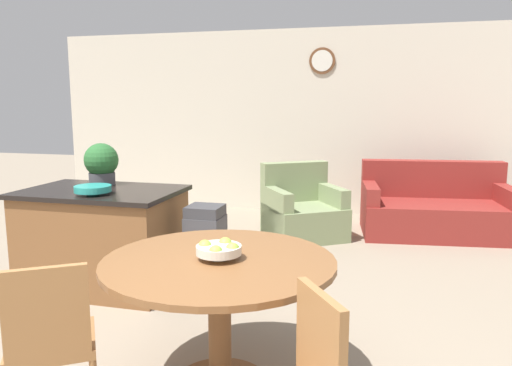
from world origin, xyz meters
TOP-DOWN VIEW (x-y plane):
  - wall_back at (0.00, 5.81)m, footprint 8.00×0.09m
  - dining_table at (0.26, 0.94)m, footprint 1.31×1.31m
  - dining_chair_near_left at (-0.43, 0.39)m, footprint 0.58×0.58m
  - fruit_bowl at (0.27, 0.94)m, footprint 0.25×0.25m
  - kitchen_island at (-1.28, 2.23)m, footprint 1.36×0.90m
  - teal_bowl at (-1.20, 2.00)m, footprint 0.30×0.30m
  - potted_plant at (-1.41, 2.47)m, footprint 0.31×0.31m
  - trash_bin at (-0.32, 2.28)m, footprint 0.30×0.29m
  - couch at (1.76, 4.88)m, footprint 1.88×1.17m
  - armchair at (0.17, 4.34)m, footprint 1.16×1.16m

SIDE VIEW (x-z plane):
  - armchair at x=0.17m, z-range -0.15..0.75m
  - couch at x=1.76m, z-range -0.15..0.75m
  - trash_bin at x=-0.32m, z-range 0.00..0.78m
  - kitchen_island at x=-1.28m, z-range 0.00..0.89m
  - dining_chair_near_left at x=-0.43m, z-range 0.05..0.94m
  - dining_table at x=0.26m, z-range 0.21..0.99m
  - fruit_bowl at x=0.27m, z-range 0.78..0.89m
  - teal_bowl at x=-1.20m, z-range 0.89..0.97m
  - potted_plant at x=-1.41m, z-range 0.89..1.28m
  - wall_back at x=0.00m, z-range 0.00..2.70m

